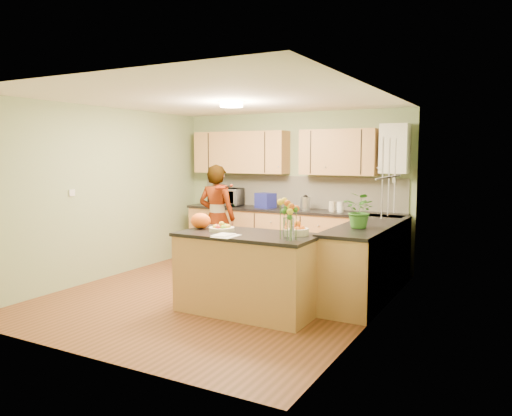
% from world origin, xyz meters
% --- Properties ---
extents(floor, '(4.50, 4.50, 0.00)m').
position_xyz_m(floor, '(0.00, 0.00, 0.00)').
color(floor, brown).
rests_on(floor, ground).
extents(ceiling, '(4.00, 4.50, 0.02)m').
position_xyz_m(ceiling, '(0.00, 0.00, 2.50)').
color(ceiling, white).
rests_on(ceiling, wall_back).
extents(wall_back, '(4.00, 0.02, 2.50)m').
position_xyz_m(wall_back, '(0.00, 2.25, 1.25)').
color(wall_back, '#96AB7A').
rests_on(wall_back, floor).
extents(wall_front, '(4.00, 0.02, 2.50)m').
position_xyz_m(wall_front, '(0.00, -2.25, 1.25)').
color(wall_front, '#96AB7A').
rests_on(wall_front, floor).
extents(wall_left, '(0.02, 4.50, 2.50)m').
position_xyz_m(wall_left, '(-2.00, 0.00, 1.25)').
color(wall_left, '#96AB7A').
rests_on(wall_left, floor).
extents(wall_right, '(0.02, 4.50, 2.50)m').
position_xyz_m(wall_right, '(2.00, 0.00, 1.25)').
color(wall_right, '#96AB7A').
rests_on(wall_right, floor).
extents(back_counter, '(3.64, 0.62, 0.94)m').
position_xyz_m(back_counter, '(0.10, 1.95, 0.47)').
color(back_counter, '#B17E46').
rests_on(back_counter, floor).
extents(right_counter, '(0.62, 2.24, 0.94)m').
position_xyz_m(right_counter, '(1.70, 0.85, 0.47)').
color(right_counter, '#B17E46').
rests_on(right_counter, floor).
extents(splashback, '(3.60, 0.02, 0.52)m').
position_xyz_m(splashback, '(0.10, 2.23, 1.20)').
color(splashback, beige).
rests_on(splashback, back_counter).
extents(upper_cabinets, '(3.20, 0.34, 0.70)m').
position_xyz_m(upper_cabinets, '(-0.18, 2.08, 1.85)').
color(upper_cabinets, '#B17E46').
rests_on(upper_cabinets, wall_back).
extents(boiler, '(0.40, 0.30, 0.86)m').
position_xyz_m(boiler, '(1.70, 2.09, 1.90)').
color(boiler, white).
rests_on(boiler, wall_back).
extents(window_right, '(0.01, 1.30, 1.05)m').
position_xyz_m(window_right, '(1.99, 0.60, 1.55)').
color(window_right, white).
rests_on(window_right, wall_right).
extents(light_switch, '(0.02, 0.09, 0.09)m').
position_xyz_m(light_switch, '(-1.99, -0.60, 1.30)').
color(light_switch, white).
rests_on(light_switch, wall_left).
extents(ceiling_lamp, '(0.30, 0.30, 0.07)m').
position_xyz_m(ceiling_lamp, '(0.00, 0.30, 2.46)').
color(ceiling_lamp, '#FFEABF').
rests_on(ceiling_lamp, ceiling).
extents(peninsula_island, '(1.61, 0.82, 0.92)m').
position_xyz_m(peninsula_island, '(0.64, -0.42, 0.46)').
color(peninsula_island, '#B17E46').
rests_on(peninsula_island, floor).
extents(fruit_dish, '(0.30, 0.30, 0.10)m').
position_xyz_m(fruit_dish, '(0.29, -0.42, 0.96)').
color(fruit_dish, beige).
rests_on(fruit_dish, peninsula_island).
extents(orange_bowl, '(0.26, 0.26, 0.15)m').
position_xyz_m(orange_bowl, '(1.19, -0.27, 0.98)').
color(orange_bowl, beige).
rests_on(orange_bowl, peninsula_island).
extents(flower_vase, '(0.28, 0.28, 0.52)m').
position_xyz_m(flower_vase, '(1.24, -0.60, 1.26)').
color(flower_vase, silver).
rests_on(flower_vase, peninsula_island).
extents(orange_bag, '(0.26, 0.22, 0.19)m').
position_xyz_m(orange_bag, '(-0.04, -0.37, 1.02)').
color(orange_bag, orange).
rests_on(orange_bag, peninsula_island).
extents(papers, '(0.22, 0.31, 0.01)m').
position_xyz_m(papers, '(0.54, -0.72, 0.93)').
color(papers, white).
rests_on(papers, peninsula_island).
extents(violinist, '(0.64, 0.46, 1.66)m').
position_xyz_m(violinist, '(-0.81, 1.17, 0.83)').
color(violinist, tan).
rests_on(violinist, floor).
extents(violin, '(0.62, 0.54, 0.16)m').
position_xyz_m(violin, '(-0.61, 0.95, 1.33)').
color(violin, '#490904').
rests_on(violin, violinist).
extents(microwave, '(0.59, 0.44, 0.30)m').
position_xyz_m(microwave, '(-1.12, 1.94, 1.09)').
color(microwave, white).
rests_on(microwave, back_counter).
extents(blue_box, '(0.36, 0.31, 0.24)m').
position_xyz_m(blue_box, '(-0.35, 1.93, 1.06)').
color(blue_box, navy).
rests_on(blue_box, back_counter).
extents(kettle, '(0.15, 0.15, 0.28)m').
position_xyz_m(kettle, '(0.36, 1.93, 1.06)').
color(kettle, '#B9B9BE').
rests_on(kettle, back_counter).
extents(jar_cream, '(0.11, 0.11, 0.15)m').
position_xyz_m(jar_cream, '(0.79, 1.97, 1.02)').
color(jar_cream, beige).
rests_on(jar_cream, back_counter).
extents(jar_white, '(0.13, 0.13, 0.16)m').
position_xyz_m(jar_white, '(0.94, 1.93, 1.02)').
color(jar_white, white).
rests_on(jar_white, back_counter).
extents(potted_plant, '(0.47, 0.43, 0.43)m').
position_xyz_m(potted_plant, '(1.70, 0.45, 1.15)').
color(potted_plant, '#357226').
rests_on(potted_plant, right_counter).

